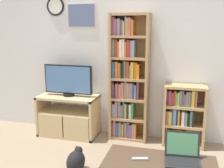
% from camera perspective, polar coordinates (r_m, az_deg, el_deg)
% --- Properties ---
extents(wall_back, '(6.18, 0.09, 2.60)m').
position_cam_1_polar(wall_back, '(4.01, 4.07, 6.79)').
color(wall_back, silver).
rests_on(wall_back, ground_plane).
extents(tv_stand, '(0.92, 0.47, 0.64)m').
position_cam_1_polar(tv_stand, '(4.22, -9.50, -6.77)').
color(tv_stand, tan).
rests_on(tv_stand, ground_plane).
extents(television, '(0.76, 0.18, 0.48)m').
position_cam_1_polar(television, '(4.09, -9.50, 0.80)').
color(television, black).
rests_on(television, tv_stand).
extents(bookshelf_tall, '(0.57, 0.28, 1.88)m').
position_cam_1_polar(bookshelf_tall, '(3.91, 3.37, 0.89)').
color(bookshelf_tall, tan).
rests_on(bookshelf_tall, ground_plane).
extents(bookshelf_short, '(0.58, 0.30, 0.89)m').
position_cam_1_polar(bookshelf_short, '(3.94, 14.99, -6.50)').
color(bookshelf_short, tan).
rests_on(bookshelf_short, ground_plane).
extents(coffee_table, '(1.10, 0.52, 0.40)m').
position_cam_1_polar(coffee_table, '(2.74, 10.32, -17.07)').
color(coffee_table, '#4C3828').
rests_on(coffee_table, ground_plane).
extents(laptop, '(0.36, 0.32, 0.27)m').
position_cam_1_polar(laptop, '(2.76, 15.07, -14.62)').
color(laptop, '#232326').
rests_on(laptop, coffee_table).
extents(remote_near_laptop, '(0.17, 0.09, 0.02)m').
position_cam_1_polar(remote_near_laptop, '(2.72, 6.12, -15.92)').
color(remote_near_laptop, '#99999E').
rests_on(remote_near_laptop, coffee_table).
extents(cat, '(0.23, 0.53, 0.30)m').
position_cam_1_polar(cat, '(3.27, -7.80, -16.28)').
color(cat, black).
rests_on(cat, ground_plane).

